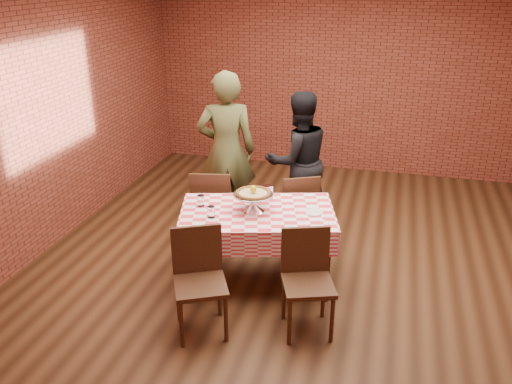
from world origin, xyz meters
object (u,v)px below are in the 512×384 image
(water_glass_right, at_px, (201,201))
(chair_far_left, at_px, (213,206))
(water_glass_left, at_px, (211,212))
(chair_near_left, at_px, (200,285))
(chair_near_right, at_px, (308,285))
(pizza, at_px, (253,194))
(diner_olive, at_px, (226,151))
(pizza_stand, at_px, (253,202))
(table, at_px, (257,247))
(condiment_caddy, at_px, (267,192))
(diner_black, at_px, (298,161))
(chair_far_right, at_px, (296,209))

(water_glass_right, xyz_separation_m, chair_far_left, (-0.11, 0.65, -0.36))
(water_glass_left, distance_m, chair_near_left, 0.75)
(water_glass_right, bearing_deg, chair_near_right, -28.50)
(pizza, height_order, diner_olive, diner_olive)
(pizza_stand, xyz_separation_m, chair_near_right, (0.64, -0.65, -0.40))
(diner_olive, bearing_deg, chair_near_left, 83.47)
(pizza, bearing_deg, diner_olive, 118.89)
(water_glass_left, xyz_separation_m, water_glass_right, (-0.18, 0.22, 0.00))
(water_glass_left, distance_m, chair_near_right, 1.12)
(table, xyz_separation_m, chair_near_left, (-0.26, -0.88, 0.08))
(condiment_caddy, xyz_separation_m, chair_far_left, (-0.68, 0.32, -0.38))
(diner_olive, bearing_deg, diner_black, 176.49)
(pizza_stand, xyz_separation_m, pizza, (0.00, 0.00, 0.09))
(chair_far_left, height_order, chair_far_right, chair_far_left)
(water_glass_right, bearing_deg, diner_olive, 95.40)
(condiment_caddy, distance_m, diner_black, 1.05)
(chair_far_left, xyz_separation_m, diner_black, (0.80, 0.71, 0.36))
(chair_near_left, relative_size, chair_far_left, 1.00)
(chair_far_right, bearing_deg, chair_near_left, 48.35)
(water_glass_right, distance_m, chair_far_left, 0.75)
(pizza_stand, xyz_separation_m, condiment_caddy, (0.05, 0.30, -0.01))
(chair_near_right, bearing_deg, condiment_caddy, 101.94)
(water_glass_right, xyz_separation_m, chair_near_right, (1.16, -0.63, -0.37))
(pizza, xyz_separation_m, diner_black, (0.17, 1.34, -0.12))
(chair_near_right, bearing_deg, table, 113.17)
(pizza_stand, bearing_deg, pizza, 0.00)
(table, height_order, chair_far_right, chair_far_right)
(water_glass_left, bearing_deg, pizza, 35.59)
(condiment_caddy, bearing_deg, pizza, -136.94)
(chair_far_left, bearing_deg, diner_olive, -101.49)
(condiment_caddy, bearing_deg, chair_far_right, 31.04)
(chair_far_left, bearing_deg, pizza, 123.27)
(water_glass_left, height_order, chair_far_right, chair_far_right)
(pizza_stand, height_order, condiment_caddy, pizza_stand)
(table, distance_m, chair_far_left, 0.92)
(pizza, bearing_deg, chair_near_right, -45.31)
(chair_near_left, xyz_separation_m, diner_olive, (-0.41, 2.02, 0.47))
(water_glass_right, bearing_deg, water_glass_left, -49.78)
(pizza, height_order, chair_far_right, pizza)
(pizza, xyz_separation_m, diner_olive, (-0.63, 1.13, -0.01))
(condiment_caddy, height_order, chair_far_left, chair_far_left)
(chair_near_left, distance_m, diner_black, 2.29)
(water_glass_left, xyz_separation_m, chair_far_left, (-0.29, 0.86, -0.36))
(pizza_stand, xyz_separation_m, water_glass_left, (-0.33, -0.24, -0.03))
(diner_black, bearing_deg, pizza, 50.21)
(chair_far_left, distance_m, chair_far_right, 0.91)
(pizza, xyz_separation_m, water_glass_right, (-0.52, -0.02, -0.12))
(pizza, distance_m, chair_near_left, 1.03)
(chair_far_right, bearing_deg, pizza, 46.10)
(chair_far_left, bearing_deg, pizza_stand, 123.27)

